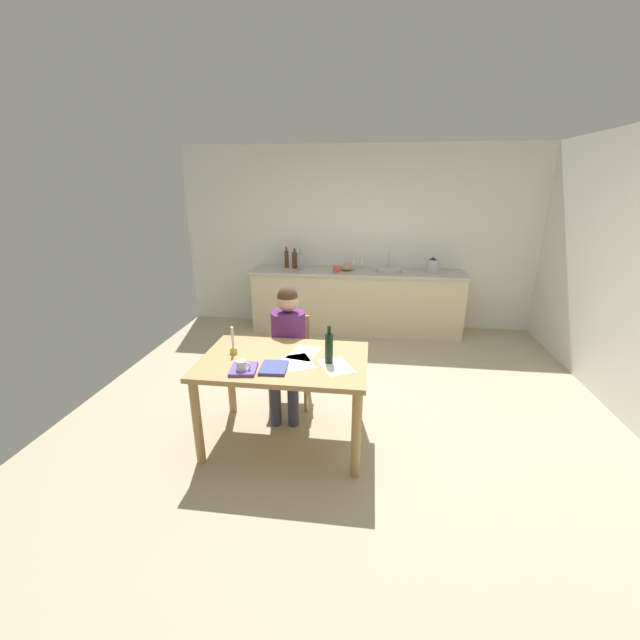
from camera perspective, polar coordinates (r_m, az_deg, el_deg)
The scene contains 23 objects.
ground_plane at distance 3.96m, azimuth 3.57°, elevation -13.00°, with size 5.20×5.20×0.04m, color tan.
wall_back at distance 6.00m, azimuth 5.61°, elevation 11.52°, with size 5.20×0.12×2.60m, color silver.
kitchen_counter at distance 5.83m, azimuth 5.21°, elevation 2.76°, with size 3.01×0.64×0.90m.
dining_table at distance 3.24m, azimuth -5.16°, elevation -7.28°, with size 1.33×0.87×0.76m.
chair_at_table at distance 3.93m, azimuth -4.27°, elevation -5.16°, with size 0.43×0.43×0.85m.
person_seated at distance 3.71m, azimuth -4.66°, elevation -3.18°, with size 0.34×0.61×1.19m.
coffee_mug at distance 2.99m, azimuth -11.18°, elevation -6.60°, with size 0.11×0.07×0.10m.
candlestick at distance 3.32m, azimuth -12.36°, elevation -3.71°, with size 0.06×0.06×0.23m.
book_magazine at distance 3.02m, azimuth -6.65°, elevation -6.84°, with size 0.20×0.24×0.02m, color #40498F.
book_cookery at distance 3.03m, azimuth -10.93°, elevation -6.95°, with size 0.19×0.22×0.02m, color #694BA7.
paper_letter at distance 3.05m, azimuth 2.33°, elevation -6.66°, with size 0.21×0.30×0.00m, color white.
paper_bill at distance 3.12m, azimuth -3.20°, elevation -6.06°, with size 0.21×0.30×0.00m, color white.
paper_envelope at distance 3.28m, azimuth -2.34°, elevation -4.74°, with size 0.21×0.30×0.00m, color white.
wine_bottle_on_table at distance 3.06m, azimuth 1.30°, elevation -3.95°, with size 0.06×0.06×0.30m.
sink_unit at distance 5.72m, azimuth 9.86°, elevation 7.12°, with size 0.36×0.36×0.24m.
bottle_oil at distance 5.91m, azimuth -4.82°, elevation 8.77°, with size 0.06×0.06×0.31m.
bottle_vinegar at distance 5.85m, azimuth -3.66°, elevation 8.62°, with size 0.08×0.08×0.29m.
bottle_wine_red at distance 5.71m, azimuth -2.79°, elevation 8.41°, with size 0.06×0.06×0.30m.
mixing_bowl at distance 5.73m, azimuth 3.87°, elevation 7.63°, with size 0.21×0.21×0.09m, color tan.
stovetop_kettle at distance 5.76m, azimuth 15.86°, elevation 7.53°, with size 0.18×0.18×0.22m.
wine_glass_near_sink at distance 5.84m, azimuth 6.03°, elevation 8.40°, with size 0.07×0.07×0.15m.
wine_glass_by_kettle at distance 5.84m, azimuth 4.84°, elevation 8.45°, with size 0.07×0.07×0.15m.
teacup_on_counter at distance 5.58m, azimuth 2.35°, elevation 7.34°, with size 0.12×0.08×0.09m.
Camera 1 is at (0.19, -3.35, 2.08)m, focal length 22.27 mm.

